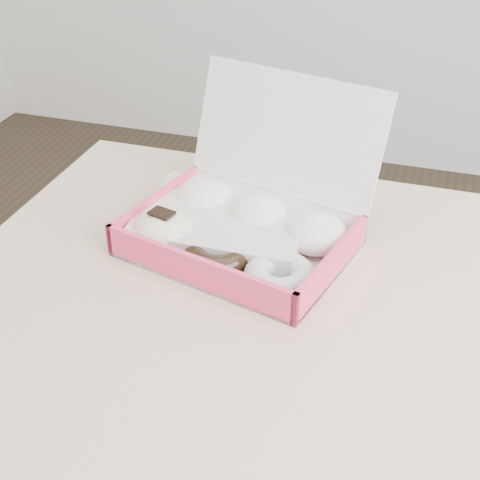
% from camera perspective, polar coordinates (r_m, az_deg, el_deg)
% --- Properties ---
extents(table, '(1.20, 0.80, 0.75)m').
position_cam_1_polar(table, '(0.91, 11.43, -11.28)').
color(table, tan).
rests_on(table, ground).
extents(donut_box, '(0.37, 0.35, 0.22)m').
position_cam_1_polar(donut_box, '(0.98, 0.30, 1.46)').
color(donut_box, white).
rests_on(donut_box, table).
extents(newspapers, '(0.25, 0.21, 0.04)m').
position_cam_1_polar(newspapers, '(1.01, -1.27, 1.49)').
color(newspapers, white).
rests_on(newspapers, table).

